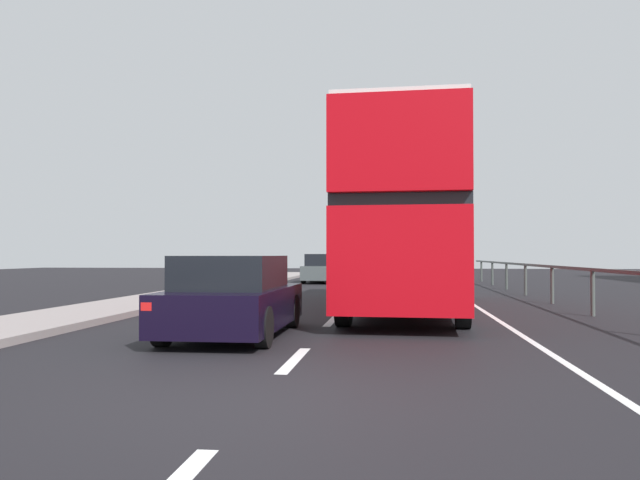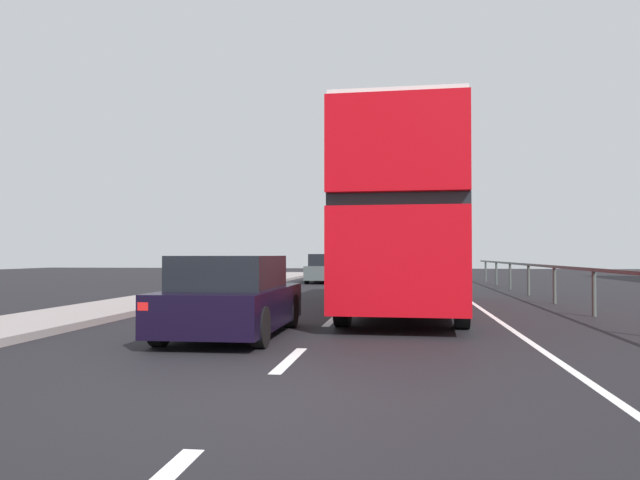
% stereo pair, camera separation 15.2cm
% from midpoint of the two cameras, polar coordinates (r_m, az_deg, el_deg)
% --- Properties ---
extents(ground_plane, '(74.29, 120.00, 0.10)m').
position_cam_midpoint_polar(ground_plane, '(6.66, -5.99, -14.04)').
color(ground_plane, black).
extents(lane_paint_markings, '(3.69, 46.00, 0.01)m').
position_cam_midpoint_polar(lane_paint_markings, '(14.80, 10.13, -6.78)').
color(lane_paint_markings, silver).
rests_on(lane_paint_markings, ground).
extents(bridge_side_railing, '(0.10, 42.00, 1.11)m').
position_cam_midpoint_polar(bridge_side_railing, '(15.98, 22.90, -3.04)').
color(bridge_side_railing, '#444B48').
rests_on(bridge_side_railing, ground).
extents(double_decker_bus_red, '(3.04, 11.36, 4.33)m').
position_cam_midpoint_polar(double_decker_bus_red, '(16.60, 7.59, 1.80)').
color(double_decker_bus_red, red).
rests_on(double_decker_bus_red, ground).
extents(hatchback_car_near, '(1.80, 4.18, 1.40)m').
position_cam_midpoint_polar(hatchback_car_near, '(11.22, -8.07, -5.12)').
color(hatchback_car_near, black).
rests_on(hatchback_car_near, ground).
extents(sedan_car_ahead, '(1.90, 4.45, 1.45)m').
position_cam_midpoint_polar(sedan_car_ahead, '(32.42, 0.23, -2.60)').
color(sedan_car_ahead, '#454D4F').
rests_on(sedan_car_ahead, ground).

